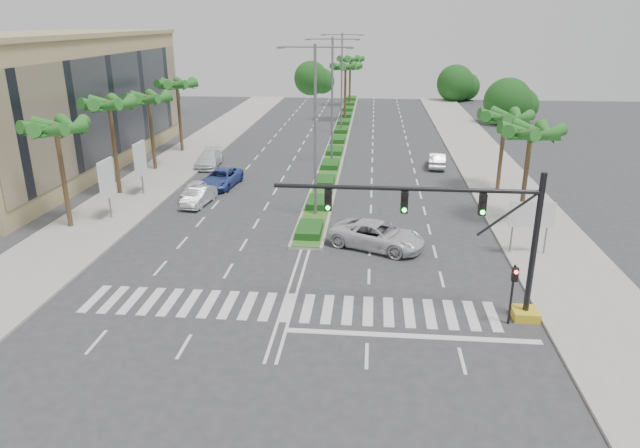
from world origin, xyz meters
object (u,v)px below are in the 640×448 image
object	(u,v)px
car_parked_a	(195,190)
car_parked_d	(209,159)
car_crossing	(377,235)
car_right	(437,160)
car_parked_c	(221,178)
car_parked_b	(199,196)

from	to	relation	value
car_parked_a	car_parked_d	bearing A→B (deg)	102.54
car_crossing	car_right	world-z (taller)	car_crossing
car_parked_c	car_parked_d	size ratio (longest dim) A/B	1.05
car_parked_d	car_crossing	world-z (taller)	car_crossing
car_parked_c	car_parked_b	bearing A→B (deg)	-88.84
car_parked_c	car_right	size ratio (longest dim) A/B	1.21
car_parked_b	car_right	bearing A→B (deg)	42.00
car_crossing	car_parked_a	bearing A→B (deg)	80.55
car_parked_c	car_right	bearing A→B (deg)	30.31
car_parked_a	car_crossing	bearing A→B (deg)	-29.68
car_parked_c	car_crossing	distance (m)	18.34
car_parked_d	car_right	distance (m)	22.09
car_parked_a	car_parked_b	world-z (taller)	car_parked_b
car_crossing	car_right	distance (m)	22.02
car_right	car_parked_d	bearing A→B (deg)	9.54
car_parked_c	car_right	distance (m)	20.86
car_parked_b	car_right	size ratio (longest dim) A/B	0.94
car_crossing	car_parked_c	bearing A→B (deg)	69.52
car_parked_c	car_parked_d	bearing A→B (deg)	119.82
car_parked_b	car_crossing	distance (m)	15.63
car_parked_a	car_parked_c	world-z (taller)	car_parked_c
car_parked_d	car_right	bearing A→B (deg)	0.78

